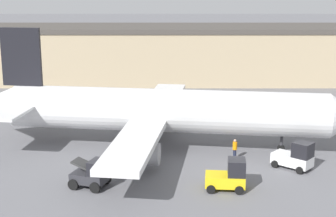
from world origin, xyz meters
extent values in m
plane|color=slate|center=(0.00, 0.00, 0.00)|extent=(400.00, 400.00, 0.00)
cube|color=tan|center=(8.22, 33.35, 3.84)|extent=(87.73, 12.58, 7.69)
cube|color=#47423D|center=(8.22, 33.35, 8.04)|extent=(87.73, 12.83, 0.70)
cylinder|color=silver|center=(0.00, 0.00, 3.54)|extent=(29.04, 7.76, 3.94)
cube|color=silver|center=(-0.32, 8.36, 2.85)|extent=(4.91, 12.86, 0.50)
cube|color=silver|center=(-2.53, -7.97, 2.85)|extent=(4.91, 12.86, 0.50)
cylinder|color=#ADADB2|center=(-0.57, 6.49, 1.53)|extent=(3.60, 2.27, 1.83)
cylinder|color=#ADADB2|center=(-2.28, -6.11, 1.53)|extent=(3.60, 2.27, 1.83)
cube|color=black|center=(-13.47, 1.82, 8.20)|extent=(3.78, 0.86, 5.37)
cube|color=silver|center=(-12.89, 6.12, 3.93)|extent=(4.15, 5.16, 0.24)
cube|color=silver|center=(-14.05, -2.48, 3.93)|extent=(4.15, 5.16, 0.24)
cylinder|color=#38383D|center=(10.26, -1.39, 0.78)|extent=(0.28, 0.28, 1.57)
cylinder|color=black|center=(10.26, -1.39, 0.35)|extent=(0.74, 0.44, 0.70)
cylinder|color=#38383D|center=(-1.77, -2.35, 0.78)|extent=(0.28, 0.28, 1.57)
cylinder|color=black|center=(-1.77, -2.35, 0.45)|extent=(0.94, 0.47, 0.90)
cylinder|color=#38383D|center=(-1.08, 2.73, 0.78)|extent=(0.28, 0.28, 1.57)
cylinder|color=black|center=(-1.08, 2.73, 0.45)|extent=(0.94, 0.47, 0.90)
cylinder|color=#1E2338|center=(5.87, -3.09, 0.42)|extent=(0.28, 0.28, 0.85)
cylinder|color=orange|center=(5.87, -3.09, 1.19)|extent=(0.39, 0.39, 0.67)
sphere|color=tan|center=(5.87, -3.09, 1.65)|extent=(0.25, 0.25, 0.25)
cube|color=silver|center=(10.30, -5.38, 0.73)|extent=(3.41, 3.26, 0.87)
cube|color=black|center=(10.97, -5.97, 1.78)|extent=(1.97, 1.97, 1.24)
cylinder|color=black|center=(10.63, -6.69, 0.30)|extent=(0.64, 0.61, 0.60)
cylinder|color=black|center=(11.64, -5.53, 0.30)|extent=(0.64, 0.61, 0.60)
cylinder|color=black|center=(8.95, -5.22, 0.30)|extent=(0.64, 0.61, 0.60)
cylinder|color=black|center=(9.96, -4.07, 0.30)|extent=(0.64, 0.61, 0.60)
cube|color=#2D2D33|center=(-5.77, -9.34, 0.77)|extent=(2.99, 2.52, 0.72)
cube|color=black|center=(-5.09, -9.58, 1.65)|extent=(1.59, 1.89, 1.03)
cube|color=#333333|center=(-6.20, -9.19, 1.73)|extent=(1.92, 1.70, 0.64)
cylinder|color=black|center=(-5.22, -10.48, 0.41)|extent=(0.86, 0.53, 0.82)
cylinder|color=black|center=(-4.63, -8.79, 0.41)|extent=(0.86, 0.53, 0.82)
cylinder|color=black|center=(-6.90, -9.89, 0.41)|extent=(0.86, 0.53, 0.82)
cylinder|color=black|center=(-6.32, -8.21, 0.41)|extent=(0.86, 0.53, 0.82)
cube|color=yellow|center=(4.30, -9.83, 0.74)|extent=(3.06, 1.97, 0.84)
cube|color=black|center=(5.11, -9.91, 1.76)|extent=(1.42, 1.65, 1.20)
cylinder|color=black|center=(5.24, -10.78, 0.32)|extent=(0.67, 0.34, 0.64)
cylinder|color=black|center=(5.40, -9.07, 0.32)|extent=(0.67, 0.34, 0.64)
cylinder|color=black|center=(3.21, -10.59, 0.32)|extent=(0.67, 0.34, 0.64)
cylinder|color=black|center=(3.36, -8.88, 0.32)|extent=(0.67, 0.34, 0.64)
camera|label=1|loc=(0.09, -45.37, 15.00)|focal=55.00mm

